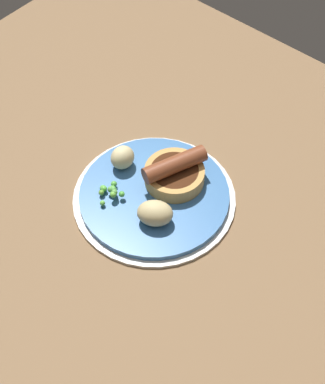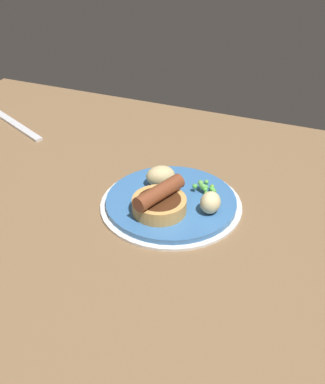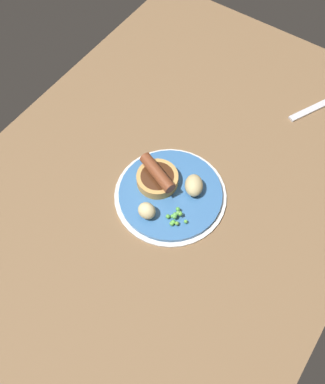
# 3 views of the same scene
# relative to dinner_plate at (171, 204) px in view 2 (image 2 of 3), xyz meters

# --- Properties ---
(dining_table) EXTENTS (1.10, 0.80, 0.03)m
(dining_table) POSITION_rel_dinner_plate_xyz_m (-0.05, -0.02, -0.02)
(dining_table) COLOR brown
(dining_table) RESTS_ON ground
(dinner_plate) EXTENTS (0.24, 0.24, 0.01)m
(dinner_plate) POSITION_rel_dinner_plate_xyz_m (0.00, 0.00, 0.00)
(dinner_plate) COLOR silver
(dinner_plate) RESTS_ON dining_table
(sausage_pudding) EXTENTS (0.09, 0.10, 0.05)m
(sausage_pudding) POSITION_rel_dinner_plate_xyz_m (-0.01, -0.04, 0.03)
(sausage_pudding) COLOR tan
(sausage_pudding) RESTS_ON dinner_plate
(pea_pile) EXTENTS (0.04, 0.04, 0.02)m
(pea_pile) POSITION_rel_dinner_plate_xyz_m (0.04, 0.04, 0.02)
(pea_pile) COLOR #59AD4E
(pea_pile) RESTS_ON dinner_plate
(potato_chunk_0) EXTENTS (0.03, 0.04, 0.04)m
(potato_chunk_0) POSITION_rel_dinner_plate_xyz_m (0.07, -0.01, 0.03)
(potato_chunk_0) COLOR beige
(potato_chunk_0) RESTS_ON dinner_plate
(potato_chunk_1) EXTENTS (0.06, 0.06, 0.04)m
(potato_chunk_1) POSITION_rel_dinner_plate_xyz_m (-0.03, 0.04, 0.03)
(potato_chunk_1) COLOR #CCB77F
(potato_chunk_1) RESTS_ON dinner_plate
(fork) EXTENTS (0.17, 0.09, 0.01)m
(fork) POSITION_rel_dinner_plate_xyz_m (-0.41, 0.16, -0.00)
(fork) COLOR silver
(fork) RESTS_ON dining_table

